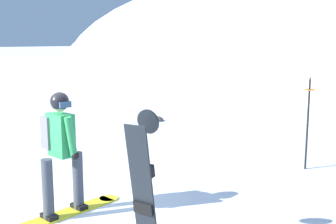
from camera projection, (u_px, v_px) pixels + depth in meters
name	position (u px, v px, depth m)	size (l,w,h in m)	color
ground_plane	(51.00, 208.00, 6.02)	(300.00, 300.00, 0.00)	white
ridge_peak_main	(319.00, 72.00, 32.90)	(41.15, 37.04, 15.78)	white
ridge_peak_far	(174.00, 59.00, 57.78)	(30.75, 27.67, 11.36)	white
snowboarder_main	(61.00, 150.00, 5.67)	(0.65, 1.81, 1.71)	yellow
spare_snowboard	(143.00, 182.00, 4.65)	(0.28, 0.29, 1.64)	black
piste_marker_near	(308.00, 116.00, 7.72)	(0.20, 0.20, 1.76)	black
rock_dark	(157.00, 121.00, 12.64)	(0.42, 0.36, 0.29)	#4C4742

